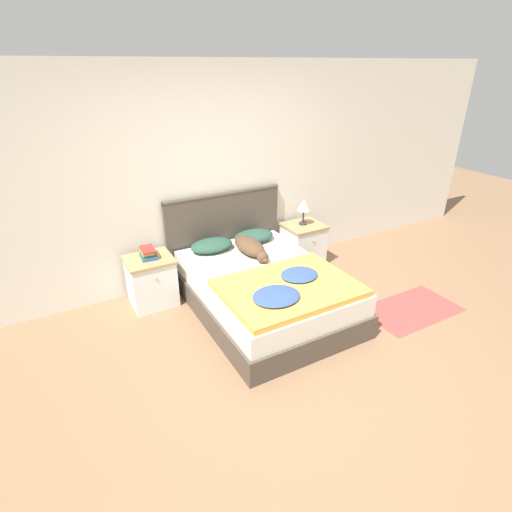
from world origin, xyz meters
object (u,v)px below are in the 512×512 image
dog (251,247)px  book_stack (148,253)px  bed (265,291)px  table_lamp (304,205)px  nightstand_left (152,281)px  pillow_right (254,236)px  pillow_left (212,245)px  nightstand_right (303,244)px

dog → book_stack: (-1.12, 0.30, 0.05)m
bed → table_lamp: bearing=37.0°
book_stack → dog: bearing=-15.1°
nightstand_left → pillow_right: pillow_right is taller
bed → dog: size_ratio=2.56×
nightstand_left → pillow_left: pillow_left is taller
dog → pillow_left: bearing=142.6°
pillow_left → dog: bearing=-37.4°
pillow_left → dog: 0.46m
dog → table_lamp: 1.03m
nightstand_left → nightstand_right: (2.08, 0.00, 0.00)m
bed → nightstand_left: (-1.04, 0.75, 0.05)m
pillow_right → nightstand_left: bearing=-179.6°
pillow_right → dog: bearing=-125.1°
pillow_right → table_lamp: size_ratio=1.46×
bed → pillow_left: size_ratio=3.84×
dog → bed: bearing=-100.0°
nightstand_left → pillow_right: bearing=0.4°
bed → nightstand_left: 1.28m
bed → dog: (0.09, 0.48, 0.33)m
pillow_right → bed: bearing=-110.4°
pillow_right → pillow_left: bearing=180.0°
nightstand_left → nightstand_right: same height
bed → dog: dog is taller
nightstand_left → book_stack: (0.01, 0.03, 0.33)m
book_stack → nightstand_left: bearing=-102.2°
dog → book_stack: 1.16m
pillow_left → pillow_right: (0.57, 0.00, 0.00)m
bed → pillow_right: (0.28, 0.76, 0.31)m
pillow_left → table_lamp: size_ratio=1.46×
pillow_left → nightstand_left: bearing=-179.2°
nightstand_right → table_lamp: bearing=90.0°
nightstand_right → table_lamp: 0.54m
pillow_right → table_lamp: (0.75, 0.02, 0.27)m
nightstand_right → pillow_left: 1.35m
nightstand_left → book_stack: size_ratio=2.39×
nightstand_left → pillow_right: size_ratio=1.10×
nightstand_left → nightstand_right: 2.08m
nightstand_left → table_lamp: bearing=0.8°
nightstand_left → bed: bearing=-36.0°
pillow_right → dog: (-0.20, -0.28, 0.01)m
dog → table_lamp: (0.95, 0.30, 0.26)m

